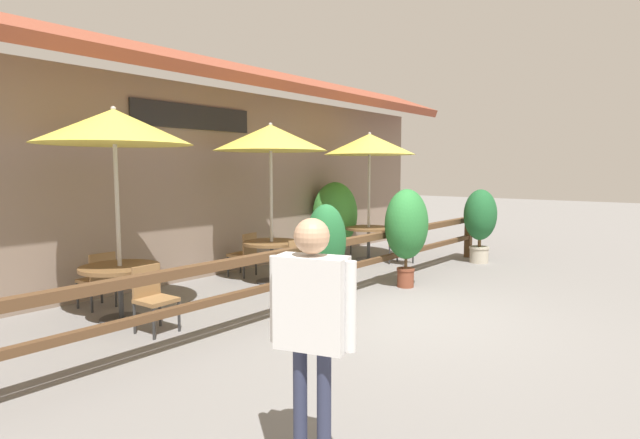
# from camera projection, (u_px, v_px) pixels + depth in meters

# --- Properties ---
(ground_plane) EXTENTS (60.00, 60.00, 0.00)m
(ground_plane) POSITION_uv_depth(u_px,v_px,m) (391.00, 313.00, 7.13)
(ground_plane) COLOR slate
(building_facade) EXTENTS (14.28, 1.49, 4.23)m
(building_facade) POSITION_uv_depth(u_px,v_px,m) (208.00, 163.00, 9.53)
(building_facade) COLOR gray
(building_facade) RESTS_ON ground
(patio_railing) EXTENTS (10.40, 0.14, 0.95)m
(patio_railing) POSITION_uv_depth(u_px,v_px,m) (333.00, 257.00, 7.73)
(patio_railing) COLOR brown
(patio_railing) RESTS_ON ground
(patio_umbrella_near) EXTENTS (2.03, 2.03, 2.88)m
(patio_umbrella_near) POSITION_uv_depth(u_px,v_px,m) (114.00, 127.00, 6.56)
(patio_umbrella_near) COLOR #B7B2A8
(patio_umbrella_near) RESTS_ON ground
(dining_table_near) EXTENTS (1.05, 1.05, 0.75)m
(dining_table_near) POSITION_uv_depth(u_px,v_px,m) (120.00, 276.00, 6.75)
(dining_table_near) COLOR brown
(dining_table_near) RESTS_ON ground
(chair_near_streetside) EXTENTS (0.45, 0.45, 0.84)m
(chair_near_streetside) POSITION_uv_depth(u_px,v_px,m) (153.00, 296.00, 6.27)
(chair_near_streetside) COLOR olive
(chair_near_streetside) RESTS_ON ground
(chair_near_wallside) EXTENTS (0.45, 0.45, 0.84)m
(chair_near_wallside) POSITION_uv_depth(u_px,v_px,m) (98.00, 277.00, 7.33)
(chair_near_wallside) COLOR olive
(chair_near_wallside) RESTS_ON ground
(patio_umbrella_middle) EXTENTS (2.03, 2.03, 2.88)m
(patio_umbrella_middle) POSITION_uv_depth(u_px,v_px,m) (271.00, 138.00, 8.84)
(patio_umbrella_middle) COLOR #B7B2A8
(patio_umbrella_middle) RESTS_ON ground
(dining_table_middle) EXTENTS (1.05, 1.05, 0.75)m
(dining_table_middle) POSITION_uv_depth(u_px,v_px,m) (272.00, 250.00, 9.03)
(dining_table_middle) COLOR brown
(dining_table_middle) RESTS_ON ground
(chair_middle_streetside) EXTENTS (0.49, 0.49, 0.84)m
(chair_middle_streetside) POSITION_uv_depth(u_px,v_px,m) (302.00, 262.00, 8.53)
(chair_middle_streetside) COLOR olive
(chair_middle_streetside) RESTS_ON ground
(chair_middle_wallside) EXTENTS (0.49, 0.49, 0.84)m
(chair_middle_wallside) POSITION_uv_depth(u_px,v_px,m) (245.00, 252.00, 9.57)
(chair_middle_wallside) COLOR olive
(chair_middle_wallside) RESTS_ON ground
(patio_umbrella_far) EXTENTS (2.03, 2.03, 2.88)m
(patio_umbrella_far) POSITION_uv_depth(u_px,v_px,m) (370.00, 145.00, 11.08)
(patio_umbrella_far) COLOR #B7B2A8
(patio_umbrella_far) RESTS_ON ground
(dining_table_far) EXTENTS (1.05, 1.05, 0.75)m
(dining_table_far) POSITION_uv_depth(u_px,v_px,m) (369.00, 234.00, 11.28)
(dining_table_far) COLOR brown
(dining_table_far) RESTS_ON ground
(chair_far_streetside) EXTENTS (0.45, 0.45, 0.84)m
(chair_far_streetside) POSITION_uv_depth(u_px,v_px,m) (399.00, 242.00, 10.87)
(chair_far_streetside) COLOR olive
(chair_far_streetside) RESTS_ON ground
(chair_far_wallside) EXTENTS (0.45, 0.45, 0.84)m
(chair_far_wallside) POSITION_uv_depth(u_px,v_px,m) (342.00, 237.00, 11.75)
(chair_far_wallside) COLOR olive
(chair_far_wallside) RESTS_ON ground
(potted_plant_broad_leaf) EXTENTS (0.81, 0.73, 1.72)m
(potted_plant_broad_leaf) POSITION_uv_depth(u_px,v_px,m) (406.00, 226.00, 8.63)
(potted_plant_broad_leaf) COLOR brown
(potted_plant_broad_leaf) RESTS_ON ground
(potted_plant_tall_tropical) EXTENTS (0.77, 0.69, 1.62)m
(potted_plant_tall_tropical) POSITION_uv_depth(u_px,v_px,m) (480.00, 219.00, 10.92)
(potted_plant_tall_tropical) COLOR #B7AD99
(potted_plant_tall_tropical) RESTS_ON ground
(potted_plant_small_flowering) EXTENTS (0.61, 0.55, 1.57)m
(potted_plant_small_flowering) POSITION_uv_depth(u_px,v_px,m) (326.00, 250.00, 6.95)
(potted_plant_small_flowering) COLOR #9E4C33
(potted_plant_small_flowering) RESTS_ON ground
(potted_plant_entrance_palm) EXTENTS (1.13, 1.02, 1.76)m
(potted_plant_entrance_palm) POSITION_uv_depth(u_px,v_px,m) (335.00, 215.00, 11.78)
(potted_plant_entrance_palm) COLOR brown
(potted_plant_entrance_palm) RESTS_ON ground
(pedestrian) EXTENTS (0.35, 0.58, 1.73)m
(pedestrian) POSITION_uv_depth(u_px,v_px,m) (312.00, 312.00, 3.26)
(pedestrian) COLOR #2D334C
(pedestrian) RESTS_ON ground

